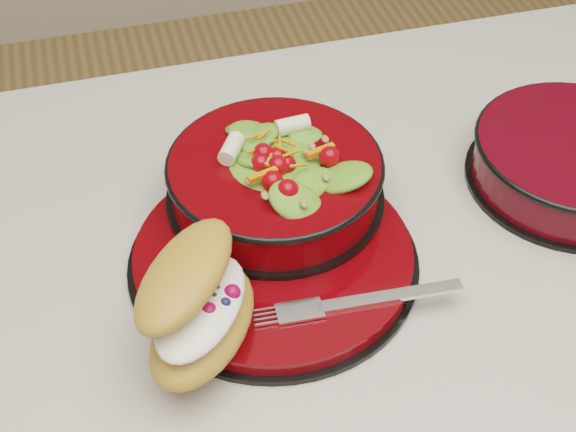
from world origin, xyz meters
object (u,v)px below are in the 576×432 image
object	(u,v)px
salad_bowl	(275,173)
fork	(363,301)
dinner_plate	(275,257)
croissant	(200,304)
extra_bowl	(574,159)

from	to	relation	value
salad_bowl	fork	distance (m)	0.16
dinner_plate	croissant	world-z (taller)	croissant
dinner_plate	extra_bowl	world-z (taller)	extra_bowl
salad_bowl	croissant	world-z (taller)	salad_bowl
croissant	salad_bowl	bearing A→B (deg)	-0.11
croissant	fork	distance (m)	0.15
salad_bowl	extra_bowl	distance (m)	0.32
salad_bowl	fork	bearing A→B (deg)	-74.76
dinner_plate	fork	world-z (taller)	fork
dinner_plate	salad_bowl	bearing A→B (deg)	74.39
dinner_plate	extra_bowl	size ratio (longest dim) A/B	1.27
dinner_plate	croissant	size ratio (longest dim) A/B	1.66
dinner_plate	croissant	xyz separation A→B (m)	(-0.08, -0.08, 0.05)
salad_bowl	croissant	xyz separation A→B (m)	(-0.10, -0.15, 0.00)
fork	extra_bowl	size ratio (longest dim) A/B	0.78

